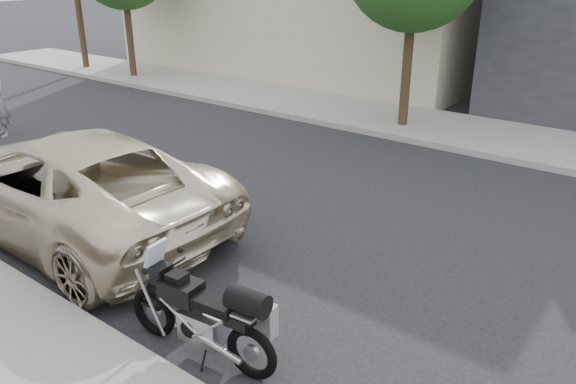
% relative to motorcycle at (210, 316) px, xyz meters
% --- Properties ---
extents(ground, '(120.00, 120.00, 0.00)m').
position_rel_motorcycle_xyz_m(ground, '(0.54, -3.54, -0.55)').
color(ground, black).
rests_on(ground, ground).
extents(far_sidewalk, '(44.00, 3.00, 0.15)m').
position_rel_motorcycle_xyz_m(far_sidewalk, '(0.54, -10.04, -0.47)').
color(far_sidewalk, gray).
rests_on(far_sidewalk, ground).
extents(motorcycle, '(2.01, 0.77, 1.27)m').
position_rel_motorcycle_xyz_m(motorcycle, '(0.00, 0.00, 0.00)').
color(motorcycle, black).
rests_on(motorcycle, ground).
extents(minivan, '(5.86, 2.73, 1.62)m').
position_rel_motorcycle_xyz_m(minivan, '(4.04, -0.94, 0.27)').
color(minivan, beige).
rests_on(minivan, ground).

